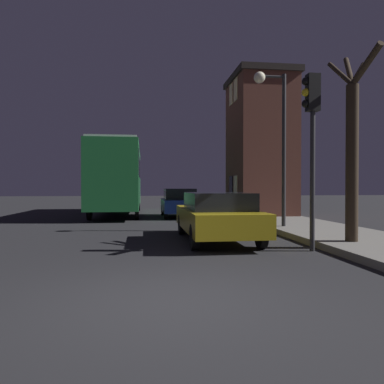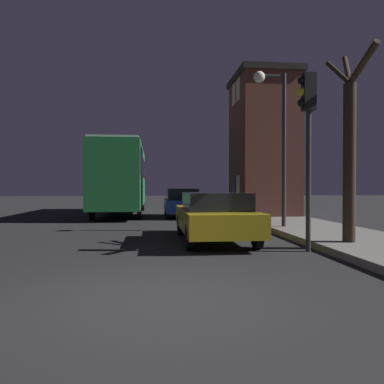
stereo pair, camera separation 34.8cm
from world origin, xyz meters
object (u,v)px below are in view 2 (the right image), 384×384
streetlamp (274,120)px  bus (121,174)px  car_mid_lane (182,202)px  bare_tree (350,143)px  car_near_lane (214,215)px  traffic_light (307,124)px

streetlamp → bus: 10.74m
streetlamp → car_mid_lane: bearing=112.7°
bare_tree → car_mid_lane: bare_tree is taller
streetlamp → bus: (-6.01, 8.76, -1.62)m
streetlamp → car_near_lane: bearing=-140.2°
bare_tree → traffic_light: bearing=-165.6°
bare_tree → car_near_lane: (-3.21, 1.67, -1.93)m
bare_tree → streetlamp: bearing=101.0°
streetlamp → car_near_lane: streetlamp is taller
bus → car_mid_lane: bearing=-34.0°
traffic_light → car_mid_lane: 11.09m
traffic_light → bus: size_ratio=0.42×
streetlamp → car_mid_lane: size_ratio=1.42×
car_near_lane → streetlamp: bearing=39.8°
traffic_light → car_near_lane: traffic_light is taller
traffic_light → car_near_lane: size_ratio=0.90×
bare_tree → car_mid_lane: bearing=108.6°
bare_tree → car_mid_lane: (-3.47, 10.29, -1.93)m
streetlamp → bus: streetlamp is taller
traffic_light → bare_tree: bare_tree is taller
bus → car_near_lane: size_ratio=2.14×
streetlamp → traffic_light: streetlamp is taller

